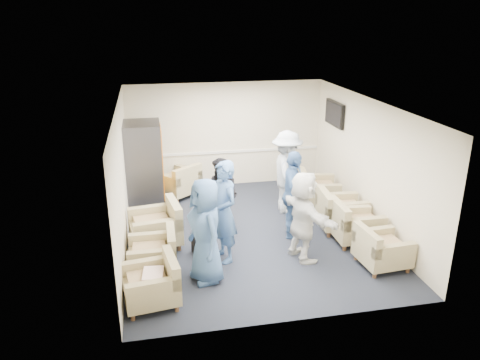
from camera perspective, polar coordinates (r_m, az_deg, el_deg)
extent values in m
plane|color=black|center=(9.80, 1.29, -6.46)|extent=(6.00, 6.00, 0.00)
plane|color=silver|center=(8.94, 1.42, 9.25)|extent=(6.00, 6.00, 0.00)
cube|color=beige|center=(12.11, -1.75, 5.51)|extent=(5.00, 0.02, 2.70)
cube|color=beige|center=(6.61, 7.07, -7.20)|extent=(5.00, 0.02, 2.70)
cube|color=beige|center=(9.10, -14.20, 0.01)|extent=(0.02, 6.00, 2.70)
cube|color=beige|center=(10.11, 15.33, 1.89)|extent=(0.02, 6.00, 2.70)
cube|color=silver|center=(12.21, -1.71, 3.44)|extent=(4.98, 0.04, 0.06)
cube|color=black|center=(11.49, 11.45, 7.93)|extent=(0.07, 1.00, 0.58)
cube|color=black|center=(11.48, 11.29, 7.93)|extent=(0.01, 0.92, 0.50)
cube|color=#4D4D54|center=(11.54, 11.59, 7.21)|extent=(0.04, 0.10, 0.25)
cube|color=tan|center=(7.63, -10.81, -12.98)|extent=(0.93, 0.93, 0.27)
cube|color=#A08158|center=(7.53, -10.90, -11.81)|extent=(0.64, 0.60, 0.10)
cube|color=tan|center=(7.50, -8.35, -10.50)|extent=(0.25, 0.83, 0.39)
cube|color=tan|center=(8.46, -10.61, -9.47)|extent=(0.83, 0.83, 0.27)
cube|color=#A08158|center=(8.37, -10.69, -8.38)|extent=(0.58, 0.54, 0.10)
cube|color=tan|center=(8.30, -8.38, -7.35)|extent=(0.15, 0.82, 0.38)
cube|color=tan|center=(9.35, -10.27, -6.22)|extent=(1.05, 1.05, 0.31)
cube|color=#A08158|center=(9.26, -10.34, -5.06)|extent=(0.73, 0.69, 0.11)
cube|color=tan|center=(9.26, -8.04, -3.84)|extent=(0.29, 0.94, 0.44)
cube|color=tan|center=(8.87, 16.95, -8.58)|extent=(0.87, 0.87, 0.27)
cube|color=#A08158|center=(8.79, 17.06, -7.54)|extent=(0.60, 0.56, 0.10)
cube|color=tan|center=(8.56, 15.23, -7.04)|extent=(0.19, 0.82, 0.38)
cube|color=tan|center=(9.66, 13.86, -5.69)|extent=(0.90, 0.90, 0.29)
cube|color=#A08158|center=(9.58, 13.96, -4.61)|extent=(0.63, 0.58, 0.11)
cube|color=tan|center=(9.37, 11.95, -3.94)|extent=(0.15, 0.90, 0.42)
cube|color=tan|center=(10.11, 12.24, -4.36)|extent=(0.98, 0.98, 0.30)
cube|color=#A08158|center=(10.03, 12.33, -3.30)|extent=(0.68, 0.64, 0.11)
cube|color=tan|center=(9.86, 10.31, -2.57)|extent=(0.23, 0.91, 0.43)
cube|color=tan|center=(11.24, 9.52, -1.71)|extent=(1.00, 1.00, 0.29)
cube|color=#A08158|center=(11.17, 9.58, -0.77)|extent=(0.69, 0.65, 0.10)
cube|color=tan|center=(11.04, 7.76, -0.06)|extent=(0.27, 0.89, 0.41)
cube|color=tan|center=(11.75, -7.58, -0.64)|extent=(1.23, 1.23, 0.29)
cube|color=#A08158|center=(11.68, -7.63, 0.26)|extent=(0.82, 0.83, 0.10)
cube|color=tan|center=(11.37, -6.42, 0.60)|extent=(0.78, 0.66, 0.41)
cube|color=#4D4D54|center=(10.85, -11.62, 1.60)|extent=(0.81, 0.97, 2.04)
cube|color=#EC4E04|center=(10.82, -9.47, 2.26)|extent=(0.02, 0.82, 1.63)
cube|color=black|center=(11.11, -9.21, -1.95)|extent=(0.02, 0.48, 0.13)
cube|color=black|center=(9.00, -4.92, -7.63)|extent=(0.32, 0.26, 0.40)
sphere|color=black|center=(8.92, -4.96, -6.60)|extent=(0.20, 0.20, 0.20)
cube|color=white|center=(7.50, -10.54, -11.40)|extent=(0.35, 0.44, 0.12)
imported|color=#3F6297|center=(7.82, -4.22, -6.21)|extent=(0.80, 1.02, 1.82)
imported|color=#3F6297|center=(8.42, -1.97, -3.90)|extent=(0.66, 0.81, 1.91)
imported|color=black|center=(9.65, -2.21, -1.87)|extent=(0.95, 0.95, 1.55)
imported|color=silver|center=(10.55, 5.71, 0.95)|extent=(0.82, 1.29, 1.89)
imported|color=#3F6297|center=(9.37, 6.43, -1.84)|extent=(0.72, 1.14, 1.80)
imported|color=white|center=(8.57, 7.74, -4.39)|extent=(0.87, 1.65, 1.70)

